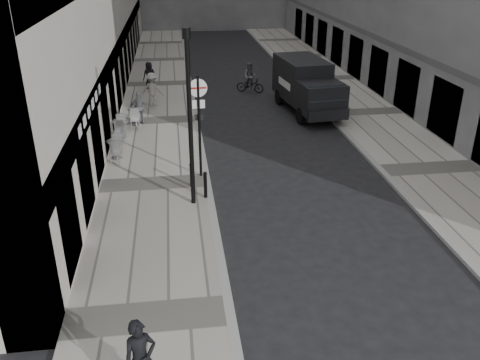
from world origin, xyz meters
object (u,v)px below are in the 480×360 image
object	(u,v)px
lamppost	(190,112)
panel_van	(306,84)
walking_man	(141,359)
sign_post	(199,114)
cyclist	(250,81)

from	to	relation	value
lamppost	panel_van	xyz separation A→B (m)	(6.58, 10.29, -1.88)
walking_man	lamppost	bearing A→B (deg)	61.47
walking_man	lamppost	size ratio (longest dim) A/B	0.30
lamppost	panel_van	world-z (taller)	lamppost
walking_man	lamppost	world-z (taller)	lamppost
sign_post	lamppost	world-z (taller)	lamppost
cyclist	walking_man	bearing A→B (deg)	-78.89
lamppost	cyclist	size ratio (longest dim) A/B	3.22
sign_post	walking_man	bearing A→B (deg)	-102.48
sign_post	panel_van	size ratio (longest dim) A/B	0.66
walking_man	panel_van	world-z (taller)	panel_van
sign_post	lamppost	distance (m)	2.43
sign_post	lamppost	xyz separation A→B (m)	(-0.40, -2.27, 0.78)
lamppost	sign_post	bearing A→B (deg)	80.00
walking_man	panel_van	xyz separation A→B (m)	(7.97, 18.44, 0.54)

